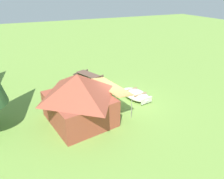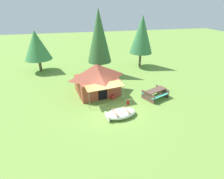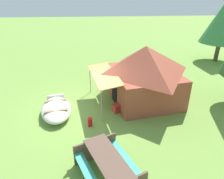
% 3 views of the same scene
% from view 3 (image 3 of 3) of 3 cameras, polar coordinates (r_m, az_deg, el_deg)
% --- Properties ---
extents(ground_plane, '(80.00, 80.00, 0.00)m').
position_cam_3_polar(ground_plane, '(9.25, -7.53, -5.74)').
color(ground_plane, olive).
extents(beached_rowboat, '(2.42, 1.63, 0.48)m').
position_cam_3_polar(beached_rowboat, '(9.09, -15.50, -5.34)').
color(beached_rowboat, silver).
rests_on(beached_rowboat, ground_plane).
extents(canvas_cabin_tent, '(4.07, 4.53, 2.66)m').
position_cam_3_polar(canvas_cabin_tent, '(9.64, 9.11, 4.66)').
color(canvas_cabin_tent, '#9C4531').
rests_on(canvas_cabin_tent, ground_plane).
extents(picnic_table, '(2.32, 2.04, 0.77)m').
position_cam_3_polar(picnic_table, '(5.96, -1.25, -20.56)').
color(picnic_table, brown).
rests_on(picnic_table, ground_plane).
extents(cooler_box, '(0.52, 0.59, 0.35)m').
position_cam_3_polar(cooler_box, '(9.00, 1.75, -5.16)').
color(cooler_box, '#B7332C').
rests_on(cooler_box, ground_plane).
extents(fuel_can, '(0.27, 0.27, 0.35)m').
position_cam_3_polar(fuel_can, '(8.12, -6.24, -9.13)').
color(fuel_can, red).
rests_on(fuel_can, ground_plane).
extents(pine_tree_back_right, '(3.00, 3.00, 4.63)m').
position_cam_3_polar(pine_tree_back_right, '(17.23, 29.24, 16.73)').
color(pine_tree_back_right, brown).
rests_on(pine_tree_back_right, ground_plane).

